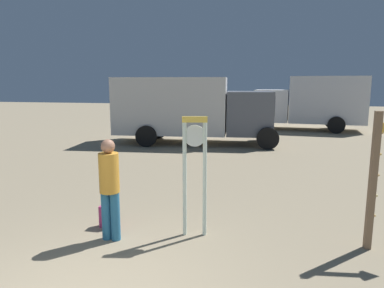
{
  "coord_description": "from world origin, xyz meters",
  "views": [
    {
      "loc": [
        2.03,
        -3.36,
        2.69
      ],
      "look_at": [
        0.37,
        4.98,
        1.2
      ],
      "focal_mm": 33.03,
      "sensor_mm": 36.0,
      "label": 1
    }
  ],
  "objects_px": {
    "standing_clock": "(195,164)",
    "person_near_clock": "(109,185)",
    "backpack": "(108,216)",
    "box_truck_near": "(189,108)",
    "box_truck_far": "(313,102)"
  },
  "relations": [
    {
      "from": "standing_clock",
      "to": "person_near_clock",
      "type": "distance_m",
      "value": 1.49
    },
    {
      "from": "person_near_clock",
      "to": "backpack",
      "type": "bearing_deg",
      "value": 120.61
    },
    {
      "from": "box_truck_near",
      "to": "box_truck_far",
      "type": "distance_m",
      "value": 8.26
    },
    {
      "from": "box_truck_near",
      "to": "box_truck_far",
      "type": "height_order",
      "value": "box_truck_far"
    },
    {
      "from": "box_truck_near",
      "to": "box_truck_far",
      "type": "bearing_deg",
      "value": 43.76
    },
    {
      "from": "box_truck_far",
      "to": "box_truck_near",
      "type": "bearing_deg",
      "value": -136.24
    },
    {
      "from": "backpack",
      "to": "box_truck_near",
      "type": "bearing_deg",
      "value": 92.51
    },
    {
      "from": "standing_clock",
      "to": "person_near_clock",
      "type": "relative_size",
      "value": 1.2
    },
    {
      "from": "standing_clock",
      "to": "box_truck_near",
      "type": "bearing_deg",
      "value": 102.43
    },
    {
      "from": "person_near_clock",
      "to": "box_truck_near",
      "type": "xyz_separation_m",
      "value": [
        -0.71,
        9.95,
        0.6
      ]
    },
    {
      "from": "person_near_clock",
      "to": "box_truck_near",
      "type": "distance_m",
      "value": 9.99
    },
    {
      "from": "backpack",
      "to": "person_near_clock",
      "type": "bearing_deg",
      "value": -59.39
    },
    {
      "from": "backpack",
      "to": "box_truck_near",
      "type": "height_order",
      "value": "box_truck_near"
    },
    {
      "from": "person_near_clock",
      "to": "standing_clock",
      "type": "bearing_deg",
      "value": 19.01
    },
    {
      "from": "backpack",
      "to": "box_truck_near",
      "type": "xyz_separation_m",
      "value": [
        -0.41,
        9.44,
        1.38
      ]
    }
  ]
}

